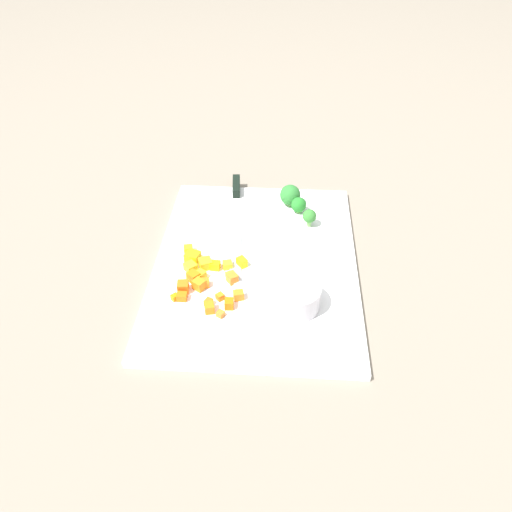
{
  "coord_description": "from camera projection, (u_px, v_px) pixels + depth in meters",
  "views": [
    {
      "loc": [
        0.67,
        0.04,
        0.59
      ],
      "look_at": [
        0.0,
        0.0,
        0.02
      ],
      "focal_mm": 35.37,
      "sensor_mm": 36.0,
      "label": 1
    }
  ],
  "objects": [
    {
      "name": "pepper_dice_2",
      "position": [
        191.0,
        267.0,
        0.86
      ],
      "size": [
        0.03,
        0.03,
        0.01
      ],
      "primitive_type": "cube",
      "rotation": [
        0.0,
        0.0,
        2.3
      ],
      "color": "yellow",
      "rests_on": "cutting_board"
    },
    {
      "name": "pepper_dice_6",
      "position": [
        205.0,
        264.0,
        0.87
      ],
      "size": [
        0.03,
        0.03,
        0.02
      ],
      "primitive_type": "cube",
      "rotation": [
        0.0,
        0.0,
        1.97
      ],
      "color": "yellow",
      "rests_on": "cutting_board"
    },
    {
      "name": "broccoli_floret_2",
      "position": [
        299.0,
        205.0,
        0.99
      ],
      "size": [
        0.03,
        0.03,
        0.03
      ],
      "color": "#8AB75D",
      "rests_on": "cutting_board"
    },
    {
      "name": "prep_bowl",
      "position": [
        296.0,
        297.0,
        0.79
      ],
      "size": [
        0.08,
        0.08,
        0.04
      ],
      "primitive_type": "cylinder",
      "color": "#BCB6BD",
      "rests_on": "cutting_board"
    },
    {
      "name": "carrot_dice_2",
      "position": [
        175.0,
        297.0,
        0.81
      ],
      "size": [
        0.01,
        0.01,
        0.01
      ],
      "primitive_type": "cube",
      "rotation": [
        0.0,
        0.0,
        0.8
      ],
      "color": "orange",
      "rests_on": "cutting_board"
    },
    {
      "name": "pepper_dice_3",
      "position": [
        188.0,
        249.0,
        0.9
      ],
      "size": [
        0.02,
        0.02,
        0.01
      ],
      "primitive_type": "cube",
      "rotation": [
        0.0,
        0.0,
        0.22
      ],
      "color": "yellow",
      "rests_on": "cutting_board"
    },
    {
      "name": "pepper_dice_7",
      "position": [
        242.0,
        262.0,
        0.87
      ],
      "size": [
        0.02,
        0.02,
        0.02
      ],
      "primitive_type": "cube",
      "rotation": [
        0.0,
        0.0,
        0.66
      ],
      "color": "yellow",
      "rests_on": "cutting_board"
    },
    {
      "name": "carrot_dice_0",
      "position": [
        209.0,
        308.0,
        0.79
      ],
      "size": [
        0.02,
        0.02,
        0.02
      ],
      "primitive_type": "cube",
      "rotation": [
        0.0,
        0.0,
        0.24
      ],
      "color": "orange",
      "rests_on": "cutting_board"
    },
    {
      "name": "pepper_dice_0",
      "position": [
        200.0,
        275.0,
        0.85
      ],
      "size": [
        0.02,
        0.02,
        0.01
      ],
      "primitive_type": "cube",
      "rotation": [
        0.0,
        0.0,
        0.94
      ],
      "color": "yellow",
      "rests_on": "cutting_board"
    },
    {
      "name": "pepper_dice_8",
      "position": [
        227.0,
        265.0,
        0.87
      ],
      "size": [
        0.02,
        0.02,
        0.01
      ],
      "primitive_type": "cube",
      "rotation": [
        0.0,
        0.0,
        1.81
      ],
      "color": "yellow",
      "rests_on": "cutting_board"
    },
    {
      "name": "broccoli_floret_0",
      "position": [
        290.0,
        195.0,
        1.01
      ],
      "size": [
        0.04,
        0.04,
        0.04
      ],
      "color": "#88B96A",
      "rests_on": "cutting_board"
    },
    {
      "name": "chef_knife",
      "position": [
        236.0,
        208.0,
        1.0
      ],
      "size": [
        0.33,
        0.05,
        0.02
      ],
      "rotation": [
        0.0,
        0.0,
        0.09
      ],
      "color": "silver",
      "rests_on": "cutting_board"
    },
    {
      "name": "carrot_dice_12",
      "position": [
        183.0,
        287.0,
        0.82
      ],
      "size": [
        0.02,
        0.02,
        0.02
      ],
      "primitive_type": "cube",
      "rotation": [
        0.0,
        0.0,
        0.12
      ],
      "color": "orange",
      "rests_on": "cutting_board"
    },
    {
      "name": "pepper_dice_4",
      "position": [
        231.0,
        276.0,
        0.85
      ],
      "size": [
        0.02,
        0.02,
        0.01
      ],
      "primitive_type": "cube",
      "rotation": [
        0.0,
        0.0,
        0.49
      ],
      "color": "yellow",
      "rests_on": "cutting_board"
    },
    {
      "name": "carrot_dice_7",
      "position": [
        193.0,
        277.0,
        0.84
      ],
      "size": [
        0.02,
        0.03,
        0.02
      ],
      "primitive_type": "cube",
      "rotation": [
        0.0,
        0.0,
        2.47
      ],
      "color": "orange",
      "rests_on": "cutting_board"
    },
    {
      "name": "carrot_dice_6",
      "position": [
        220.0,
        314.0,
        0.78
      ],
      "size": [
        0.01,
        0.01,
        0.01
      ],
      "primitive_type": "cube",
      "rotation": [
        0.0,
        0.0,
        1.03
      ],
      "color": "orange",
      "rests_on": "cutting_board"
    },
    {
      "name": "ground_plane",
      "position": [
        256.0,
        266.0,
        0.89
      ],
      "size": [
        4.0,
        4.0,
        0.0
      ],
      "primitive_type": "plane",
      "color": "gray"
    },
    {
      "name": "carrot_dice_10",
      "position": [
        199.0,
        285.0,
        0.83
      ],
      "size": [
        0.02,
        0.02,
        0.02
      ],
      "primitive_type": "cube",
      "rotation": [
        0.0,
        0.0,
        0.99
      ],
      "color": "orange",
      "rests_on": "cutting_board"
    },
    {
      "name": "pepper_dice_5",
      "position": [
        215.0,
        265.0,
        0.87
      ],
      "size": [
        0.02,
        0.02,
        0.01
      ],
      "primitive_type": "cube",
      "rotation": [
        0.0,
        0.0,
        3.05
      ],
      "color": "yellow",
      "rests_on": "cutting_board"
    },
    {
      "name": "carrot_dice_11",
      "position": [
        209.0,
        302.0,
        0.8
      ],
      "size": [
        0.02,
        0.02,
        0.01
      ],
      "primitive_type": "cube",
      "rotation": [
        0.0,
        0.0,
        2.68
      ],
      "color": "orange",
      "rests_on": "cutting_board"
    },
    {
      "name": "carrot_dice_8",
      "position": [
        220.0,
        297.0,
        0.81
      ],
      "size": [
        0.02,
        0.02,
        0.01
      ],
      "primitive_type": "cube",
      "rotation": [
        0.0,
        0.0,
        0.75
      ],
      "color": "orange",
      "rests_on": "cutting_board"
    },
    {
      "name": "broccoli_floret_1",
      "position": [
        309.0,
        216.0,
        0.95
      ],
      "size": [
        0.03,
        0.03,
        0.04
      ],
      "color": "#80BD65",
      "rests_on": "cutting_board"
    },
    {
      "name": "cutting_board",
      "position": [
        256.0,
        263.0,
        0.89
      ],
      "size": [
        0.47,
        0.35,
        0.01
      ],
      "primitive_type": "cube",
      "color": "white",
      "rests_on": "ground_plane"
    },
    {
      "name": "carrot_dice_3",
      "position": [
        232.0,
        278.0,
        0.84
      ],
      "size": [
        0.02,
        0.02,
        0.02
      ],
      "primitive_type": "cube",
      "rotation": [
        0.0,
        0.0,
        0.62
      ],
      "color": "orange",
      "rests_on": "cutting_board"
    },
    {
      "name": "carrot_dice_1",
      "position": [
        229.0,
        304.0,
        0.79
      ],
      "size": [
        0.02,
        0.01,
        0.02
      ],
      "primitive_type": "cube",
      "rotation": [
        0.0,
        0.0,
        1.64
      ],
      "color": "orange",
      "rests_on": "cutting_board"
    },
    {
      "name": "carrot_dice_4",
      "position": [
        239.0,
        295.0,
        0.81
      ],
      "size": [
        0.02,
        0.02,
        0.01
      ],
      "primitive_type": "cube",
      "rotation": [
        0.0,
        0.0,
        1.83
      ],
      "color": "orange",
      "rests_on": "cutting_board"
    },
    {
      "name": "carrot_dice_5",
      "position": [
        205.0,
        283.0,
        0.83
      ],
      "size": [
        0.02,
        0.02,
        0.01
      ],
      "primitive_type": "cube",
      "rotation": [
        0.0,
        0.0,
        1.71
      ],
      "color": "orange",
      "rests_on": "cutting_board"
    },
    {
      "name": "pepper_dice_1",
      "position": [
        193.0,
        257.0,
        0.88
      ],
      "size": [
        0.03,
        0.03,
        0.02
      ],
      "primitive_type": "cube",
      "rotation": [
        0.0,
        0.0,
        2.84
      ],
      "color": "yellow",
      "rests_on": "cutting_board"
    },
    {
      "name": "carrot_dice_9",
      "position": [
        182.0,
        297.0,
        0.81
      ],
      "size": [
        0.01,
        0.02,
        0.01
      ],
      "primitive_type": "cube",
      "rotation": [
        0.0,
        0.0,
        1.57
      ],
      "color": "orange",
      "rests_on": "cutting_board"
    }
  ]
}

